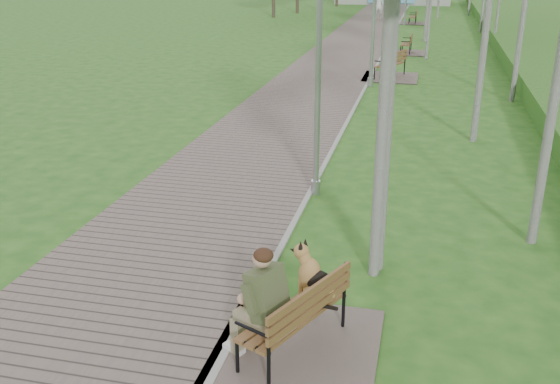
{
  "coord_description": "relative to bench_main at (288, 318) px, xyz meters",
  "views": [
    {
      "loc": [
        2.05,
        -8.81,
        4.48
      ],
      "look_at": [
        0.1,
        -0.54,
        1.18
      ],
      "focal_mm": 40.0,
      "sensor_mm": 36.0,
      "label": 1
    }
  ],
  "objects": [
    {
      "name": "lamp_post_second",
      "position": [
        -0.58,
        15.89,
        2.0
      ],
      "size": [
        0.2,
        0.2,
        5.3
      ],
      "color": "#9B9EA3",
      "rests_on": "ground"
    },
    {
      "name": "bench_third",
      "position": [
        0.29,
        23.92,
        -0.28
      ],
      "size": [
        1.73,
        1.92,
        1.06
      ],
      "color": "#695C55",
      "rests_on": "ground"
    },
    {
      "name": "ground",
      "position": [
        -0.71,
        2.71,
        -0.47
      ],
      "size": [
        120.0,
        120.0,
        0.0
      ],
      "primitive_type": "plane",
      "color": "#25581B",
      "rests_on": "ground"
    },
    {
      "name": "kerb",
      "position": [
        -0.71,
        24.21,
        -0.45
      ],
      "size": [
        0.1,
        67.0,
        0.05
      ],
      "primitive_type": "cube",
      "color": "#999993",
      "rests_on": "ground"
    },
    {
      "name": "lamp_post_near",
      "position": [
        -0.6,
        5.19,
        1.77
      ],
      "size": [
        0.19,
        0.19,
        4.8
      ],
      "color": "#9B9EA3",
      "rests_on": "ground"
    },
    {
      "name": "bench_main",
      "position": [
        0.0,
        0.0,
        0.0
      ],
      "size": [
        1.93,
        2.14,
        1.68
      ],
      "color": "#695C55",
      "rests_on": "ground"
    },
    {
      "name": "bench_far",
      "position": [
        0.13,
        36.79,
        -0.28
      ],
      "size": [
        1.74,
        1.93,
        1.07
      ],
      "color": "#695C55",
      "rests_on": "ground"
    },
    {
      "name": "bench_second",
      "position": [
        -0.03,
        17.63,
        -0.24
      ],
      "size": [
        2.02,
        2.24,
        1.24
      ],
      "color": "#695C55",
      "rests_on": "ground"
    },
    {
      "name": "walkway",
      "position": [
        -2.46,
        24.21,
        -0.45
      ],
      "size": [
        3.5,
        67.0,
        0.04
      ],
      "primitive_type": "cube",
      "color": "#695C55",
      "rests_on": "ground"
    },
    {
      "name": "pedestrian_near",
      "position": [
        -2.3,
        38.9,
        0.48
      ],
      "size": [
        0.72,
        0.49,
        1.91
      ],
      "primitive_type": "imported",
      "rotation": [
        0.0,
        0.0,
        3.1
      ],
      "color": "silver",
      "rests_on": "ground"
    }
  ]
}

